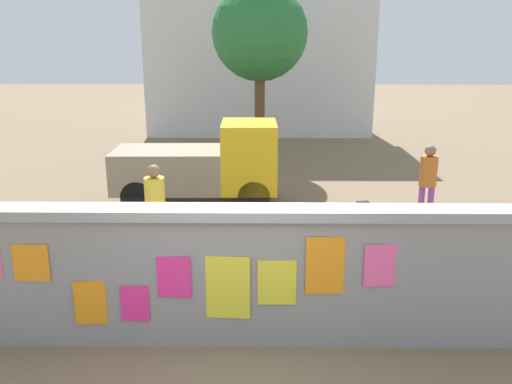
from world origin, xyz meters
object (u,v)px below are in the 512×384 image
(motorcycle, at_px, (238,260))
(person_walking, at_px, (428,177))
(tree_roadside, at_px, (260,34))
(person_bystander, at_px, (155,201))
(bicycle_near, at_px, (353,234))
(bicycle_far, at_px, (62,248))
(auto_rickshaw_truck, at_px, (205,165))

(motorcycle, xyz_separation_m, person_walking, (3.65, 3.00, 0.52))
(tree_roadside, bearing_deg, person_bystander, -103.19)
(person_walking, bearing_deg, bicycle_near, -136.46)
(bicycle_far, distance_m, person_walking, 6.95)
(auto_rickshaw_truck, relative_size, person_bystander, 2.24)
(auto_rickshaw_truck, relative_size, person_walking, 2.24)
(motorcycle, relative_size, bicycle_far, 1.11)
(auto_rickshaw_truck, bearing_deg, bicycle_near, -46.39)
(person_bystander, xyz_separation_m, tree_roadside, (1.72, 7.35, 2.75))
(person_bystander, bearing_deg, person_walking, 19.01)
(auto_rickshaw_truck, bearing_deg, motorcycle, -78.07)
(bicycle_near, relative_size, person_walking, 1.04)
(auto_rickshaw_truck, distance_m, bicycle_far, 4.21)
(auto_rickshaw_truck, relative_size, motorcycle, 1.91)
(person_walking, height_order, person_bystander, same)
(motorcycle, relative_size, person_bystander, 1.17)
(person_walking, relative_size, person_bystander, 1.00)
(auto_rickshaw_truck, bearing_deg, tree_roadside, 74.14)
(tree_roadside, bearing_deg, person_walking, -58.98)
(auto_rickshaw_truck, distance_m, motorcycle, 4.48)
(tree_roadside, bearing_deg, bicycle_far, -111.70)
(person_walking, distance_m, person_bystander, 5.38)
(bicycle_near, relative_size, bicycle_far, 0.98)
(bicycle_far, bearing_deg, person_walking, 19.68)
(auto_rickshaw_truck, relative_size, bicycle_far, 2.12)
(bicycle_near, distance_m, person_bystander, 3.43)
(motorcycle, relative_size, tree_roadside, 0.37)
(bicycle_near, bearing_deg, tree_roadside, 102.82)
(person_bystander, bearing_deg, motorcycle, -40.98)
(auto_rickshaw_truck, bearing_deg, person_walking, -16.53)
(bicycle_far, xyz_separation_m, person_bystander, (1.43, 0.58, 0.62))
(bicycle_far, height_order, tree_roadside, tree_roadside)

